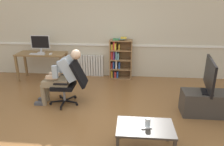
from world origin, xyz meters
TOP-DOWN VIEW (x-y plane):
  - ground_plane at (0.00, 0.00)m, footprint 18.00×18.00m
  - back_wall at (0.00, 2.65)m, footprint 12.00×0.13m
  - computer_desk at (-1.91, 2.15)m, footprint 1.33×0.56m
  - imac_monitor at (-1.94, 2.23)m, footprint 0.52×0.14m
  - keyboard at (-1.96, 2.01)m, footprint 0.41×0.12m
  - computer_mouse at (-1.60, 2.03)m, footprint 0.06×0.10m
  - bookshelf at (0.21, 2.44)m, footprint 0.62×0.29m
  - radiator at (-0.63, 2.54)m, footprint 0.74×0.08m
  - office_chair at (-0.72, 0.76)m, footprint 0.82×0.61m
  - person_seated at (-0.89, 0.76)m, footprint 1.04×0.40m
  - tv_stand at (1.99, 0.56)m, footprint 0.89×0.43m
  - tv_screen at (1.99, 0.56)m, footprint 0.26×0.93m
  - coffee_table at (0.76, -0.57)m, footprint 0.84×0.52m
  - drinking_glass at (0.79, -0.58)m, footprint 0.08×0.08m
  - spare_remote at (0.78, -0.63)m, footprint 0.15×0.07m

SIDE VIEW (x-z plane):
  - ground_plane at x=0.00m, z-range 0.00..0.00m
  - tv_stand at x=1.99m, z-range 0.00..0.47m
  - radiator at x=-0.63m, z-range 0.00..0.62m
  - coffee_table at x=0.76m, z-range 0.15..0.54m
  - spare_remote at x=0.78m, z-range 0.39..0.41m
  - drinking_glass at x=0.79m, z-range 0.39..0.53m
  - office_chair at x=-0.72m, z-range 0.04..1.00m
  - bookshelf at x=0.21m, z-range -0.02..1.16m
  - computer_desk at x=-1.91m, z-range 0.26..1.02m
  - person_seated at x=-0.89m, z-range 0.05..1.25m
  - keyboard at x=-1.96m, z-range 0.76..0.78m
  - computer_mouse at x=-1.60m, z-range 0.76..0.79m
  - tv_screen at x=1.99m, z-range 0.49..1.13m
  - imac_monitor at x=-1.94m, z-range 0.79..1.27m
  - back_wall at x=0.00m, z-range 0.00..2.70m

